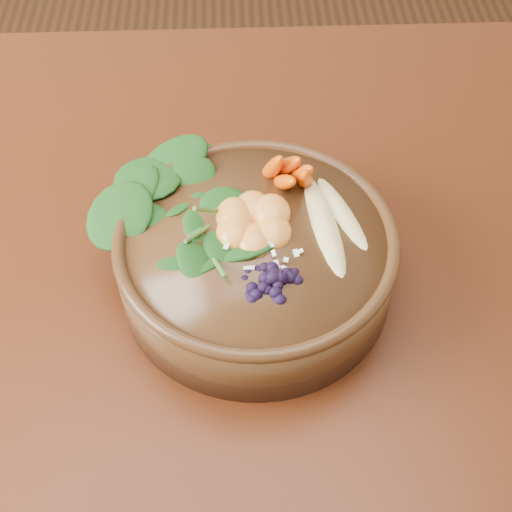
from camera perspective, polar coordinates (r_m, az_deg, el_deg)
ground at (r=1.59m, az=-5.28°, el=-15.70°), size 4.00×4.00×0.00m
dining_table at (r=1.03m, az=-7.89°, el=-0.76°), size 1.60×0.90×0.75m
stoneware_bowl at (r=0.85m, az=-0.00°, el=-0.43°), size 0.39×0.39×0.09m
kale_heap at (r=0.83m, az=-4.58°, el=5.38°), size 0.25×0.23×0.05m
carrot_cluster at (r=0.85m, az=2.36°, el=8.61°), size 0.08×0.08×0.09m
banana_halves at (r=0.83m, az=6.28°, el=3.71°), size 0.09×0.19×0.03m
mandarin_cluster at (r=0.81m, az=-0.21°, el=3.44°), size 0.11×0.12×0.04m
blueberry_pile at (r=0.76m, az=1.54°, el=-1.07°), size 0.17×0.14×0.05m
coconut_flakes at (r=0.80m, az=0.57°, el=0.58°), size 0.12×0.10×0.01m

